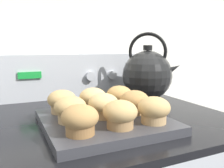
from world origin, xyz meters
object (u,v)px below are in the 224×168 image
at_px(muffin_r2_c0, 62,101).
at_px(tea_kettle, 147,74).
at_px(muffin_r0_c2, 154,110).
at_px(muffin_r2_c2, 119,96).
at_px(muffin_r1_c1, 103,105).
at_px(muffin_r0_c0, 80,120).
at_px(muffin_r1_c2, 135,102).
at_px(muffin_pan, 104,121).
at_px(muffin_r0_c1, 120,114).
at_px(muffin_r2_c1, 93,99).
at_px(muffin_r1_c0, 70,109).

bearing_deg(muffin_r2_c0, tea_kettle, 18.93).
distance_m(muffin_r0_c2, muffin_r2_c2, 0.18).
relative_size(muffin_r1_c1, tea_kettle, 0.30).
relative_size(muffin_r0_c2, tea_kettle, 0.30).
bearing_deg(muffin_r1_c1, muffin_r2_c2, 44.95).
bearing_deg(muffin_r0_c2, muffin_r0_c0, -179.48).
distance_m(muffin_r1_c1, muffin_r1_c2, 0.09).
bearing_deg(muffin_pan, muffin_r0_c0, -134.98).
distance_m(muffin_r0_c1, tea_kettle, 0.41).
height_order(muffin_r1_c2, muffin_r2_c2, same).
distance_m(muffin_pan, muffin_r2_c0, 0.13).
height_order(muffin_r0_c1, tea_kettle, tea_kettle).
distance_m(muffin_r0_c1, muffin_r1_c1, 0.09).
bearing_deg(tea_kettle, muffin_r2_c2, -145.61).
bearing_deg(tea_kettle, muffin_r0_c0, -139.77).
distance_m(muffin_r2_c0, muffin_r2_c1, 0.09).
relative_size(muffin_r1_c2, muffin_r2_c1, 1.00).
bearing_deg(muffin_r1_c0, muffin_r1_c1, 1.86).
relative_size(muffin_r0_c1, muffin_r2_c1, 1.00).
bearing_deg(tea_kettle, muffin_r2_c0, -161.07).
distance_m(muffin_r0_c0, muffin_r0_c2, 0.18).
xyz_separation_m(muffin_r1_c2, muffin_r2_c0, (-0.18, 0.09, 0.00)).
bearing_deg(muffin_r1_c1, muffin_r1_c2, 0.54).
relative_size(muffin_r0_c0, tea_kettle, 0.30).
distance_m(muffin_r0_c1, muffin_r1_c2, 0.13).
bearing_deg(muffin_r1_c1, muffin_pan, 5.08).
xyz_separation_m(muffin_r1_c1, muffin_r1_c2, (0.09, 0.00, 0.00)).
height_order(muffin_r1_c0, muffin_r2_c2, same).
distance_m(muffin_r0_c0, muffin_r2_c2, 0.26).
distance_m(muffin_pan, muffin_r0_c0, 0.14).
distance_m(muffin_pan, tea_kettle, 0.36).
xyz_separation_m(muffin_r0_c1, muffin_r1_c2, (0.09, 0.09, 0.00)).
xyz_separation_m(muffin_r0_c1, tea_kettle, (0.27, 0.30, 0.05)).
bearing_deg(muffin_r1_c0, muffin_pan, 1.93).
bearing_deg(muffin_r2_c1, muffin_r1_c0, -134.90).
relative_size(muffin_r2_c0, muffin_r2_c2, 1.00).
distance_m(muffin_r1_c0, muffin_r2_c2, 0.20).
relative_size(muffin_r0_c0, muffin_r0_c1, 1.00).
relative_size(muffin_r0_c0, muffin_r1_c0, 1.00).
height_order(muffin_r0_c0, tea_kettle, tea_kettle).
distance_m(muffin_r1_c1, muffin_r2_c0, 0.13).
height_order(muffin_r0_c0, muffin_r2_c2, same).
bearing_deg(muffin_r2_c2, muffin_r2_c1, -178.93).
bearing_deg(muffin_r0_c0, muffin_r2_c1, 62.47).
bearing_deg(muffin_r0_c2, muffin_r2_c2, 91.12).
height_order(muffin_r1_c0, muffin_r1_c2, same).
relative_size(muffin_r0_c1, muffin_r1_c0, 1.00).
bearing_deg(muffin_r1_c2, muffin_r0_c2, -89.55).
relative_size(muffin_r0_c2, muffin_r1_c0, 1.00).
distance_m(muffin_pan, muffin_r1_c0, 0.10).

